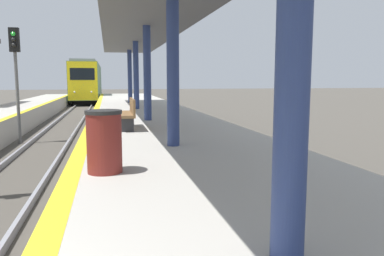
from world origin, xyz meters
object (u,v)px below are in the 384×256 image
train (88,82)px  trash_bin (104,141)px  signal_mid (16,63)px  bench (128,112)px

train → trash_bin: bearing=-86.8°
signal_mid → trash_bin: signal_mid is taller
train → trash_bin: (2.18, -39.13, -0.76)m
signal_mid → trash_bin: 10.16m
train → signal_mid: bearing=-92.2°
trash_bin → bench: size_ratio=0.54×
signal_mid → bench: (4.00, -3.99, -1.61)m
train → trash_bin: 39.20m
signal_mid → trash_bin: (3.33, -9.46, -1.60)m
trash_bin → train: bearing=93.2°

